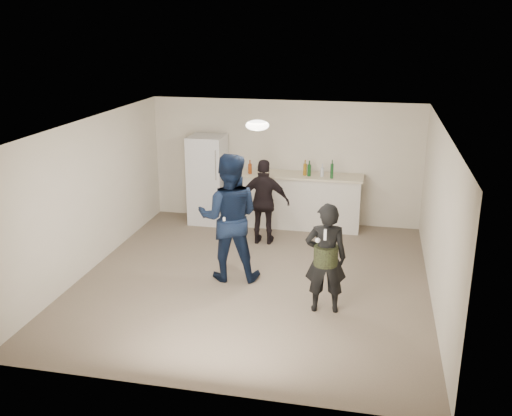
% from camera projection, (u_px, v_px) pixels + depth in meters
% --- Properties ---
extents(floor, '(6.00, 6.00, 0.00)m').
position_uv_depth(floor, '(253.00, 279.00, 9.19)').
color(floor, '#6B5B4C').
rests_on(floor, ground).
extents(ceiling, '(6.00, 6.00, 0.00)m').
position_uv_depth(ceiling, '(253.00, 125.00, 8.42)').
color(ceiling, silver).
rests_on(ceiling, wall_back).
extents(wall_back, '(6.00, 0.00, 6.00)m').
position_uv_depth(wall_back, '(285.00, 162.00, 11.59)').
color(wall_back, beige).
rests_on(wall_back, floor).
extents(wall_front, '(6.00, 0.00, 6.00)m').
position_uv_depth(wall_front, '(193.00, 290.00, 6.01)').
color(wall_front, beige).
rests_on(wall_front, floor).
extents(wall_left, '(0.00, 6.00, 6.00)m').
position_uv_depth(wall_left, '(90.00, 195.00, 9.35)').
color(wall_left, beige).
rests_on(wall_left, floor).
extents(wall_right, '(0.00, 6.00, 6.00)m').
position_uv_depth(wall_right, '(438.00, 218.00, 8.26)').
color(wall_right, beige).
rests_on(wall_right, floor).
extents(counter, '(2.60, 0.56, 1.05)m').
position_uv_depth(counter, '(295.00, 201.00, 11.46)').
color(counter, beige).
rests_on(counter, floor).
extents(counter_top, '(2.68, 0.64, 0.04)m').
position_uv_depth(counter_top, '(295.00, 175.00, 11.29)').
color(counter_top, beige).
rests_on(counter_top, counter).
extents(fridge, '(0.70, 0.70, 1.80)m').
position_uv_depth(fridge, '(208.00, 180.00, 11.63)').
color(fridge, silver).
rests_on(fridge, floor).
extents(fridge_handle, '(0.02, 0.02, 0.60)m').
position_uv_depth(fridge_handle, '(216.00, 165.00, 11.11)').
color(fridge_handle, silver).
rests_on(fridge_handle, fridge).
extents(ceiling_dome, '(0.36, 0.36, 0.16)m').
position_uv_depth(ceiling_dome, '(257.00, 125.00, 8.71)').
color(ceiling_dome, white).
rests_on(ceiling_dome, ceiling).
extents(shaker, '(0.08, 0.08, 0.17)m').
position_uv_depth(shaker, '(260.00, 170.00, 11.27)').
color(shaker, silver).
rests_on(shaker, counter_top).
extents(man, '(1.10, 0.91, 2.05)m').
position_uv_depth(man, '(229.00, 217.00, 8.97)').
color(man, '#0F1F40').
rests_on(man, floor).
extents(woman, '(0.64, 0.47, 1.61)m').
position_uv_depth(woman, '(326.00, 258.00, 7.96)').
color(woman, black).
rests_on(woman, floor).
extents(camo_shorts, '(0.34, 0.34, 0.28)m').
position_uv_depth(camo_shorts, '(326.00, 255.00, 7.95)').
color(camo_shorts, '#2C3819').
rests_on(camo_shorts, woman).
extents(spectator, '(0.95, 0.41, 1.60)m').
position_uv_depth(spectator, '(264.00, 202.00, 10.49)').
color(spectator, black).
rests_on(spectator, floor).
extents(remote_man, '(0.04, 0.04, 0.15)m').
position_uv_depth(remote_man, '(224.00, 222.00, 8.70)').
color(remote_man, white).
rests_on(remote_man, man).
extents(nunchuk_man, '(0.07, 0.07, 0.07)m').
position_uv_depth(nunchuk_man, '(233.00, 226.00, 8.72)').
color(nunchuk_man, silver).
rests_on(nunchuk_man, man).
extents(remote_woman, '(0.04, 0.04, 0.15)m').
position_uv_depth(remote_woman, '(325.00, 235.00, 7.59)').
color(remote_woman, silver).
rests_on(remote_woman, woman).
extents(nunchuk_woman, '(0.07, 0.07, 0.07)m').
position_uv_depth(nunchuk_woman, '(318.00, 240.00, 7.67)').
color(nunchuk_woman, silver).
rests_on(nunchuk_woman, woman).
extents(bottle_cluster, '(1.69, 0.19, 0.28)m').
position_uv_depth(bottle_cluster, '(301.00, 170.00, 11.13)').
color(bottle_cluster, '#134319').
rests_on(bottle_cluster, counter_top).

